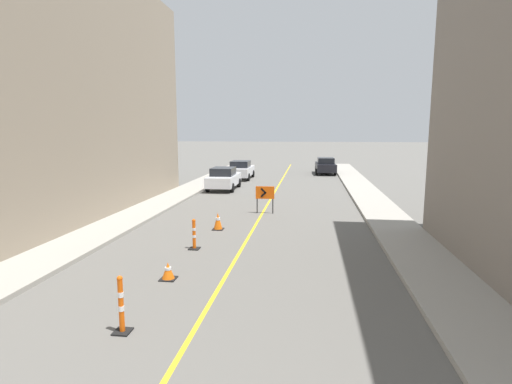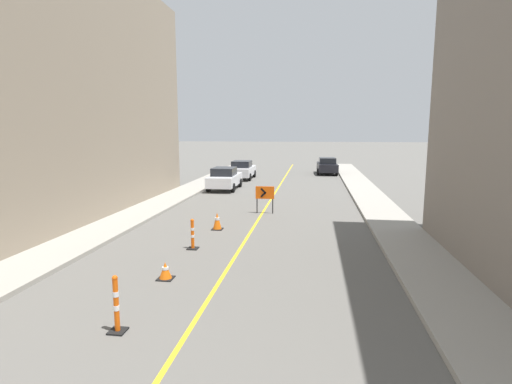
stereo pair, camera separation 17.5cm
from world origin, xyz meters
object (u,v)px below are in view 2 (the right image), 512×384
at_px(parked_car_curb_near, 225,178).
at_px(parked_car_curb_mid, 242,170).
at_px(traffic_cone_second, 165,271).
at_px(delineator_post_rear, 193,236).
at_px(arrow_barricade_primary, 265,194).
at_px(traffic_cone_third, 217,221).
at_px(parked_car_curb_far, 327,166).
at_px(delineator_post_front, 116,308).

distance_m(parked_car_curb_near, parked_car_curb_mid, 6.34).
relative_size(traffic_cone_second, delineator_post_rear, 0.45).
xyz_separation_m(traffic_cone_second, arrow_barricade_primary, (1.70, 9.46, 0.75)).
distance_m(traffic_cone_third, arrow_barricade_primary, 4.02).
distance_m(traffic_cone_second, parked_car_curb_mid, 23.74).
bearing_deg(traffic_cone_second, traffic_cone_third, 89.10).
height_order(delineator_post_rear, parked_car_curb_mid, parked_car_curb_mid).
relative_size(traffic_cone_third, delineator_post_rear, 0.67).
height_order(parked_car_curb_near, parked_car_curb_far, same).
bearing_deg(traffic_cone_third, parked_car_curb_mid, 96.76).
xyz_separation_m(traffic_cone_second, parked_car_curb_mid, (-2.02, 23.65, 0.56)).
xyz_separation_m(parked_car_curb_near, parked_car_curb_mid, (0.14, 6.34, 0.00)).
height_order(arrow_barricade_primary, parked_car_curb_near, parked_car_curb_near).
bearing_deg(traffic_cone_third, traffic_cone_second, -90.90).
relative_size(parked_car_curb_near, parked_car_curb_mid, 1.00).
bearing_deg(parked_car_curb_mid, parked_car_curb_far, 34.16).
distance_m(delineator_post_front, parked_car_curb_mid, 26.78).
bearing_deg(delineator_post_rear, parked_car_curb_near, 98.14).
relative_size(traffic_cone_second, traffic_cone_third, 0.67).
relative_size(arrow_barricade_primary, parked_car_curb_near, 0.32).
bearing_deg(delineator_post_front, delineator_post_rear, 91.97).
xyz_separation_m(arrow_barricade_primary, parked_car_curb_far, (3.73, 19.27, -0.19)).
relative_size(delineator_post_front, delineator_post_rear, 1.13).
height_order(arrow_barricade_primary, parked_car_curb_far, parked_car_curb_far).
relative_size(arrow_barricade_primary, parked_car_curb_mid, 0.32).
bearing_deg(parked_car_curb_far, delineator_post_front, -101.79).
bearing_deg(traffic_cone_second, arrow_barricade_primary, 79.81).
xyz_separation_m(traffic_cone_second, delineator_post_front, (0.11, -3.04, 0.30)).
height_order(delineator_post_rear, arrow_barricade_primary, arrow_barricade_primary).
xyz_separation_m(traffic_cone_third, parked_car_curb_near, (-2.25, 11.48, 0.43)).
distance_m(delineator_post_front, parked_car_curb_far, 32.21).
relative_size(parked_car_curb_near, parked_car_curb_far, 0.99).
bearing_deg(parked_car_curb_mid, traffic_cone_third, -83.35).
bearing_deg(delineator_post_rear, delineator_post_front, -88.03).
bearing_deg(parked_car_curb_near, traffic_cone_second, -83.22).
xyz_separation_m(delineator_post_front, arrow_barricade_primary, (1.59, 12.50, 0.45)).
xyz_separation_m(parked_car_curb_near, parked_car_curb_far, (7.58, 11.41, 0.00)).
bearing_deg(traffic_cone_third, parked_car_curb_far, 76.88).
xyz_separation_m(traffic_cone_third, delineator_post_front, (0.01, -8.87, 0.18)).
height_order(delineator_post_rear, parked_car_curb_far, parked_car_curb_far).
bearing_deg(parked_car_curb_mid, arrow_barricade_primary, -75.43).
bearing_deg(parked_car_curb_near, delineator_post_front, -83.98).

